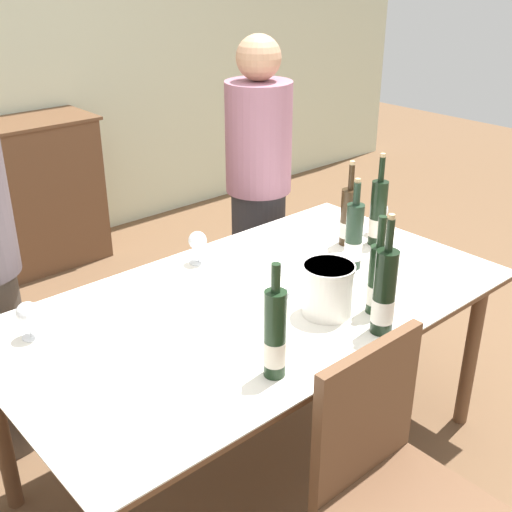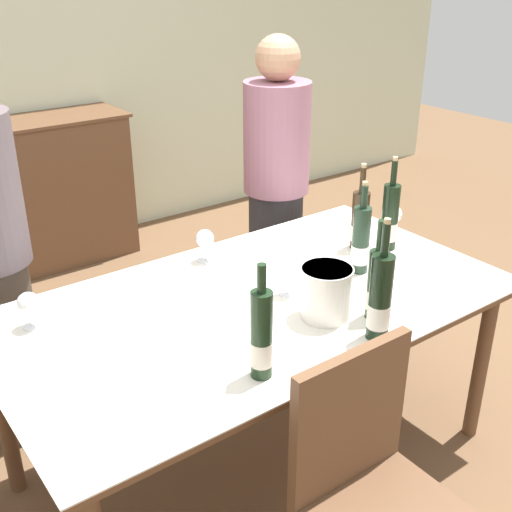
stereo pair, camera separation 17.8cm
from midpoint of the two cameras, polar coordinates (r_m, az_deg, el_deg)
ground_plane at (r=2.80m, az=-1.90°, el=-17.56°), size 12.00×12.00×0.00m
dining_table at (r=2.39m, az=-2.14°, el=-5.34°), size 1.89×1.05×0.75m
ice_bucket at (r=2.23m, az=4.15°, el=-2.92°), size 0.18×0.18×0.19m
wine_bottle_0 at (r=2.56m, az=6.74°, el=1.60°), size 0.07×0.07×0.38m
wine_bottle_1 at (r=1.89m, az=-1.01°, el=-7.20°), size 0.07×0.07×0.37m
wine_bottle_2 at (r=2.25m, az=8.52°, el=-2.18°), size 0.07×0.07×0.36m
wine_bottle_3 at (r=2.12m, az=8.99°, el=-3.43°), size 0.08×0.08×0.42m
wine_bottle_4 at (r=2.78m, az=6.44°, el=3.33°), size 0.08×0.08×0.37m
wine_bottle_5 at (r=2.79m, az=9.00°, el=3.64°), size 0.07×0.07×0.41m
wine_glass_0 at (r=2.35m, az=0.62°, el=-1.31°), size 0.07×0.07×0.14m
wine_glass_1 at (r=2.91m, az=9.17°, el=3.93°), size 0.08×0.08×0.15m
wine_glass_2 at (r=2.25m, az=-21.79°, el=-4.87°), size 0.08×0.08×0.13m
wine_glass_3 at (r=2.61m, az=-7.16°, el=1.23°), size 0.08×0.08×0.14m
chair_near_front at (r=1.97m, az=9.26°, el=-18.88°), size 0.42×0.42×0.93m
person_guest_left at (r=3.29m, az=-1.34°, el=5.47°), size 0.33×0.33×1.57m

